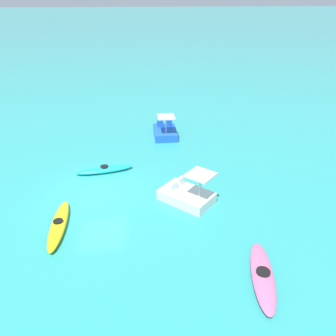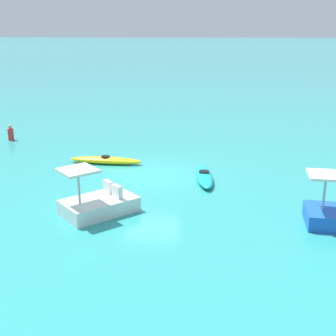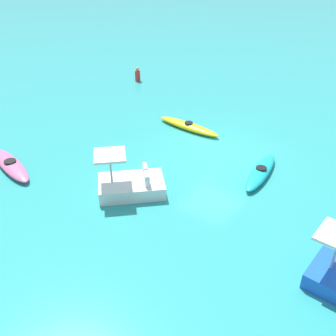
# 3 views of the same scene
# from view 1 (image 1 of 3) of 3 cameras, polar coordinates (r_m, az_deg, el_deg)

# --- Properties ---
(ground_plane) EXTENTS (600.00, 600.00, 0.00)m
(ground_plane) POSITION_cam_1_polar(r_m,az_deg,el_deg) (16.04, -12.32, -4.69)
(ground_plane) COLOR teal
(kayak_yellow) EXTENTS (3.41, 0.73, 0.37)m
(kayak_yellow) POSITION_cam_1_polar(r_m,az_deg,el_deg) (14.29, -18.79, -9.47)
(kayak_yellow) COLOR yellow
(kayak_yellow) RESTS_ON ground_plane
(kayak_cyan) EXTENTS (1.09, 3.13, 0.37)m
(kayak_cyan) POSITION_cam_1_polar(r_m,az_deg,el_deg) (17.91, -11.17, -0.25)
(kayak_cyan) COLOR #19B7C6
(kayak_cyan) RESTS_ON ground_plane
(kayak_pink) EXTENTS (3.33, 1.55, 0.37)m
(kayak_pink) POSITION_cam_1_polar(r_m,az_deg,el_deg) (11.95, 16.40, -17.81)
(kayak_pink) COLOR pink
(kayak_pink) RESTS_ON ground_plane
(pedal_boat_white) EXTENTS (2.76, 2.76, 1.68)m
(pedal_boat_white) POSITION_cam_1_polar(r_m,az_deg,el_deg) (15.10, 3.35, -4.75)
(pedal_boat_white) COLOR white
(pedal_boat_white) RESTS_ON ground_plane
(pedal_boat_blue) EXTENTS (2.50, 1.60, 1.68)m
(pedal_boat_blue) POSITION_cam_1_polar(r_m,az_deg,el_deg) (22.14, -0.51, 6.46)
(pedal_boat_blue) COLOR blue
(pedal_boat_blue) RESTS_ON ground_plane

